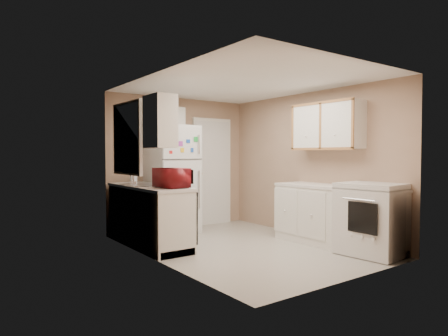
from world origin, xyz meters
TOP-DOWN VIEW (x-y plane):
  - floor at (0.00, 0.00)m, footprint 3.80×3.80m
  - ceiling at (0.00, 0.00)m, footprint 3.80×3.80m
  - wall_left at (-1.40, 0.00)m, footprint 3.80×3.80m
  - wall_right at (1.40, 0.00)m, footprint 3.80×3.80m
  - wall_back at (0.00, 1.90)m, footprint 2.80×2.80m
  - wall_front at (0.00, -1.90)m, footprint 2.80×2.80m
  - left_counter at (-1.10, 0.90)m, footprint 0.60×1.80m
  - dishwasher at (-0.81, 0.30)m, footprint 0.03×0.58m
  - sink at (-1.10, 1.05)m, footprint 0.54×0.74m
  - microwave at (-1.01, 0.35)m, footprint 0.52×0.32m
  - soap_bottle at (-1.15, 1.35)m, footprint 0.10×0.10m
  - window_blinds at (-1.36, 1.05)m, footprint 0.10×0.98m
  - upper_cabinet_left at (-1.25, 0.22)m, footprint 0.30×0.45m
  - refrigerator at (-0.34, 1.58)m, footprint 0.79×0.77m
  - cabinet_over_fridge at (-0.40, 1.75)m, footprint 0.70×0.30m
  - interior_door at (0.70, 1.86)m, footprint 0.86×0.06m
  - right_counter at (1.10, -0.80)m, footprint 0.60×2.00m
  - stove at (1.09, -1.40)m, footprint 0.73×0.87m
  - upper_cabinet_right at (1.25, -0.50)m, footprint 0.30×1.20m

SIDE VIEW (x-z plane):
  - floor at x=0.00m, z-range 0.00..0.00m
  - left_counter at x=-1.10m, z-range 0.00..0.90m
  - right_counter at x=1.10m, z-range 0.00..0.90m
  - dishwasher at x=-0.81m, z-range 0.13..0.85m
  - stove at x=1.09m, z-range 0.00..0.99m
  - sink at x=-1.10m, z-range 0.78..0.94m
  - refrigerator at x=-0.34m, z-range 0.00..1.86m
  - soap_bottle at x=-1.15m, z-range 0.90..1.10m
  - interior_door at x=0.70m, z-range -0.02..2.06m
  - microwave at x=-1.01m, z-range 0.89..1.21m
  - wall_left at x=-1.40m, z-range 1.20..1.20m
  - wall_right at x=1.40m, z-range 1.20..1.20m
  - wall_back at x=0.00m, z-range 1.20..1.20m
  - wall_front at x=0.00m, z-range 1.20..1.20m
  - window_blinds at x=-1.36m, z-range 1.06..2.14m
  - upper_cabinet_left at x=-1.25m, z-range 1.45..2.15m
  - upper_cabinet_right at x=1.25m, z-range 1.45..2.15m
  - cabinet_over_fridge at x=-0.40m, z-range 1.80..2.20m
  - ceiling at x=0.00m, z-range 2.40..2.40m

